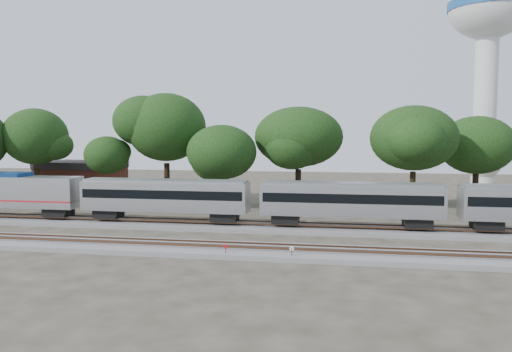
{
  "coord_description": "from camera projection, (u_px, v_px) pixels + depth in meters",
  "views": [
    {
      "loc": [
        11.03,
        -42.34,
        9.57
      ],
      "look_at": [
        3.01,
        5.0,
        5.39
      ],
      "focal_mm": 35.0,
      "sensor_mm": 36.0,
      "label": 1
    }
  ],
  "objects": [
    {
      "name": "ground",
      "position": [
        213.0,
        241.0,
        44.26
      ],
      "size": [
        160.0,
        160.0,
        0.0
      ],
      "primitive_type": "plane",
      "color": "#383328",
      "rests_on": "ground"
    },
    {
      "name": "track_far",
      "position": [
        228.0,
        226.0,
        50.13
      ],
      "size": [
        160.0,
        5.0,
        0.73
      ],
      "color": "slate",
      "rests_on": "ground"
    },
    {
      "name": "track_near",
      "position": [
        201.0,
        249.0,
        40.31
      ],
      "size": [
        160.0,
        5.0,
        0.73
      ],
      "color": "slate",
      "rests_on": "ground"
    },
    {
      "name": "train",
      "position": [
        352.0,
        199.0,
        47.85
      ],
      "size": [
        89.68,
        3.09,
        4.56
      ],
      "color": "#B6B9BD",
      "rests_on": "ground"
    },
    {
      "name": "switch_stand_red",
      "position": [
        226.0,
        249.0,
        38.12
      ],
      "size": [
        0.34,
        0.07,
        1.06
      ],
      "rotation": [
        0.0,
        0.0,
        -0.11
      ],
      "color": "#512D19",
      "rests_on": "ground"
    },
    {
      "name": "switch_stand_white",
      "position": [
        292.0,
        252.0,
        37.24
      ],
      "size": [
        0.35,
        0.07,
        1.11
      ],
      "rotation": [
        0.0,
        0.0,
        -0.05
      ],
      "color": "#512D19",
      "rests_on": "ground"
    },
    {
      "name": "switch_lever",
      "position": [
        300.0,
        258.0,
        37.48
      ],
      "size": [
        0.53,
        0.35,
        0.3
      ],
      "primitive_type": "cube",
      "rotation": [
        0.0,
        0.0,
        0.1
      ],
      "color": "#512D19",
      "rests_on": "ground"
    },
    {
      "name": "water_tower",
      "position": [
        488.0,
        30.0,
        81.56
      ],
      "size": [
        12.87,
        12.87,
        35.62
      ],
      "color": "silver",
      "rests_on": "ground"
    },
    {
      "name": "brick_building",
      "position": [
        81.0,
        180.0,
        73.06
      ],
      "size": [
        12.23,
        9.46,
        5.38
      ],
      "rotation": [
        0.0,
        0.0,
        -0.15
      ],
      "color": "brown",
      "rests_on": "ground"
    },
    {
      "name": "tree_1",
      "position": [
        35.0,
        137.0,
        65.58
      ],
      "size": [
        9.2,
        9.2,
        12.97
      ],
      "color": "black",
      "rests_on": "ground"
    },
    {
      "name": "tree_2",
      "position": [
        107.0,
        155.0,
        64.45
      ],
      "size": [
        6.78,
        6.78,
        9.56
      ],
      "color": "black",
      "rests_on": "ground"
    },
    {
      "name": "tree_3",
      "position": [
        166.0,
        127.0,
        65.74
      ],
      "size": [
        10.44,
        10.44,
        14.71
      ],
      "color": "black",
      "rests_on": "ground"
    },
    {
      "name": "tree_4",
      "position": [
        222.0,
        152.0,
        61.16
      ],
      "size": [
        7.3,
        7.3,
        10.29
      ],
      "color": "black",
      "rests_on": "ground"
    },
    {
      "name": "tree_5",
      "position": [
        298.0,
        137.0,
        63.8
      ],
      "size": [
        9.17,
        9.17,
        12.93
      ],
      "color": "black",
      "rests_on": "ground"
    },
    {
      "name": "tree_6",
      "position": [
        414.0,
        138.0,
        60.76
      ],
      "size": [
        9.06,
        9.06,
        12.77
      ],
      "color": "black",
      "rests_on": "ground"
    },
    {
      "name": "tree_7",
      "position": [
        477.0,
        145.0,
        65.96
      ],
      "size": [
        8.06,
        8.06,
        11.37
      ],
      "color": "black",
      "rests_on": "ground"
    }
  ]
}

